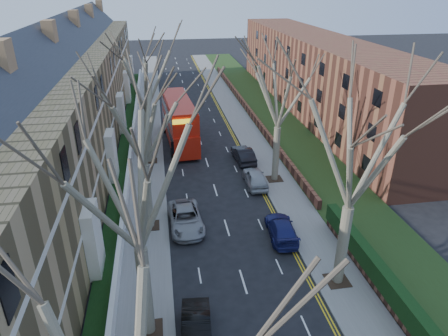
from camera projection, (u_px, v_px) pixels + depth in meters
name	position (u px, v px, depth m)	size (l,w,h in m)	color
pavement_left	(148.00, 126.00, 50.51)	(3.00, 102.00, 0.12)	slate
pavement_right	(241.00, 121.00, 52.27)	(3.00, 102.00, 0.12)	slate
terrace_left	(66.00, 105.00, 39.90)	(9.70, 78.00, 13.60)	#997F4E
flats_right	(317.00, 74.00, 55.42)	(13.97, 54.00, 10.00)	brown
front_wall_left	(132.00, 147.00, 42.89)	(0.30, 78.00, 1.00)	white
grass_verge_right	(274.00, 119.00, 52.90)	(6.00, 102.00, 0.06)	#253C15
tree_left_mid	(132.00, 170.00, 17.06)	(10.50, 10.50, 14.71)	brown
tree_left_far	(139.00, 109.00, 26.11)	(10.15, 10.15, 14.22)	brown
tree_left_dist	(142.00, 68.00, 36.67)	(10.50, 10.50, 14.71)	brown
tree_right_mid	(359.00, 137.00, 20.53)	(10.50, 10.50, 14.71)	brown
tree_right_far	(280.00, 81.00, 33.14)	(10.15, 10.15, 14.22)	brown
double_decker_bus	(179.00, 122.00, 44.60)	(3.58, 11.99, 4.92)	#AD1A0C
car_left_mid	(196.00, 332.00, 20.29)	(1.49, 4.28, 1.41)	black
car_left_far	(186.00, 218.00, 29.84)	(2.41, 5.23, 1.45)	gray
car_right_near	(281.00, 228.00, 28.74)	(1.87, 4.59, 1.33)	navy
car_right_mid	(255.00, 178.00, 35.92)	(1.77, 4.40, 1.50)	#A0A3A8
car_right_far	(243.00, 155.00, 40.59)	(1.61, 4.62, 1.52)	black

